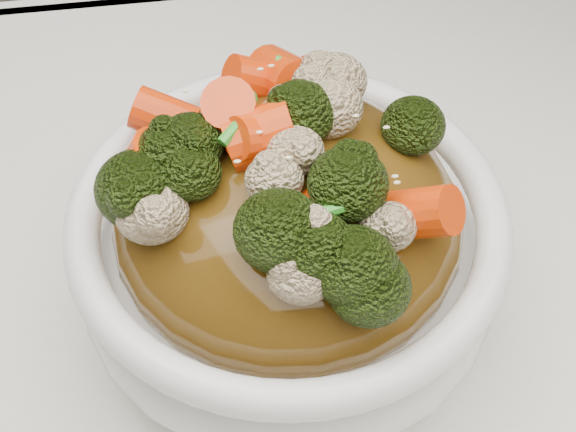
{
  "coord_description": "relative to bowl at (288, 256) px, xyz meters",
  "views": [
    {
      "loc": [
        -0.07,
        -0.22,
        1.17
      ],
      "look_at": [
        -0.02,
        0.06,
        0.83
      ],
      "focal_mm": 50.0,
      "sensor_mm": 36.0,
      "label": 1
    }
  ],
  "objects": [
    {
      "name": "cauliflower",
      "position": [
        0.0,
        0.0,
        0.1
      ],
      "size": [
        0.24,
        0.24,
        0.04
      ],
      "primitive_type": null,
      "rotation": [
        0.0,
        0.0,
        0.32
      ],
      "color": "#CBB58B",
      "rests_on": "sauce_base"
    },
    {
      "name": "sesame_seeds",
      "position": [
        0.0,
        -0.0,
        0.1
      ],
      "size": [
        0.22,
        0.22,
        0.01
      ],
      "primitive_type": null,
      "rotation": [
        0.0,
        0.0,
        0.32
      ],
      "color": "beige",
      "rests_on": "sauce_base"
    },
    {
      "name": "broccoli",
      "position": [
        0.0,
        0.0,
        0.1
      ],
      "size": [
        0.24,
        0.24,
        0.05
      ],
      "primitive_type": null,
      "rotation": [
        0.0,
        0.0,
        0.32
      ],
      "color": "black",
      "rests_on": "sauce_base"
    },
    {
      "name": "carrots",
      "position": [
        0.0,
        0.0,
        0.1
      ],
      "size": [
        0.24,
        0.24,
        0.06
      ],
      "primitive_type": null,
      "rotation": [
        0.0,
        0.0,
        0.32
      ],
      "color": "#DE3A07",
      "rests_on": "sauce_base"
    },
    {
      "name": "sauce_base",
      "position": [
        0.0,
        0.0,
        0.03
      ],
      "size": [
        0.24,
        0.24,
        0.11
      ],
      "primitive_type": "ellipsoid",
      "rotation": [
        0.0,
        0.0,
        0.32
      ],
      "color": "#4C310D",
      "rests_on": "bowl"
    },
    {
      "name": "bowl",
      "position": [
        0.0,
        0.0,
        0.0
      ],
      "size": [
        0.3,
        0.3,
        0.09
      ],
      "primitive_type": null,
      "rotation": [
        0.0,
        0.0,
        0.32
      ],
      "color": "white",
      "rests_on": "tablecloth"
    },
    {
      "name": "scallions",
      "position": [
        0.0,
        -0.0,
        0.1
      ],
      "size": [
        0.18,
        0.18,
        0.02
      ],
      "primitive_type": null,
      "rotation": [
        0.0,
        0.0,
        0.32
      ],
      "color": "#2A8A1F",
      "rests_on": "sauce_base"
    },
    {
      "name": "tablecloth",
      "position": [
        0.02,
        -0.06,
        -0.07
      ],
      "size": [
        1.2,
        0.8,
        0.04
      ],
      "primitive_type": "cube",
      "color": "white",
      "rests_on": "dining_table"
    }
  ]
}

